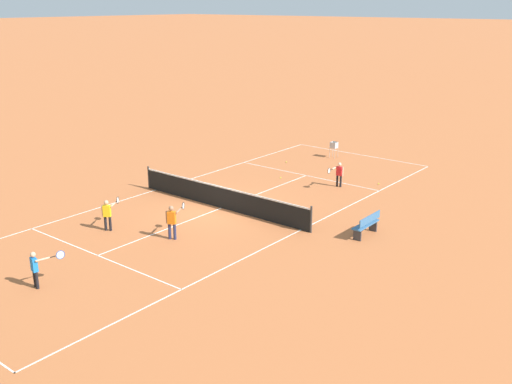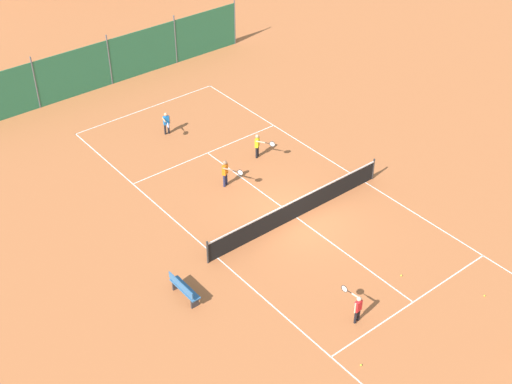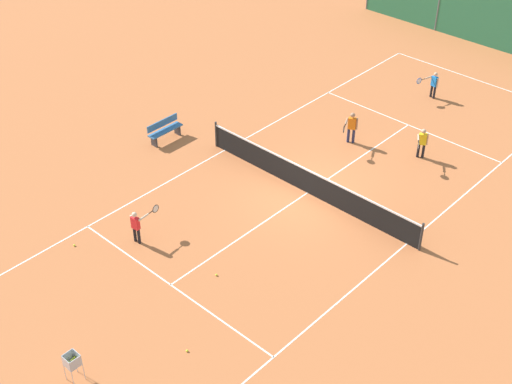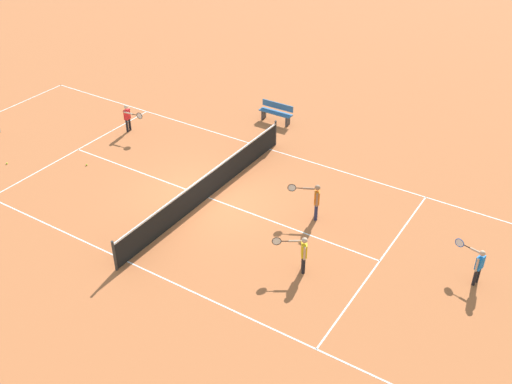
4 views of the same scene
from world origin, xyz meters
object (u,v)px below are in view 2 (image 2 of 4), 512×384
(player_far_baseline, at_px, (226,172))
(player_near_service, at_px, (258,144))
(tennis_ball_far_corner, at_px, (401,275))
(tennis_net, at_px, (297,208))
(tennis_ball_mid_court, at_px, (485,296))
(player_near_baseline, at_px, (357,306))
(player_far_service, at_px, (166,122))
(courtside_bench, at_px, (184,289))
(tennis_ball_alley_right, at_px, (361,365))

(player_far_baseline, bearing_deg, player_near_service, 19.79)
(player_far_baseline, bearing_deg, tennis_ball_far_corner, -79.67)
(tennis_net, distance_m, tennis_ball_mid_court, 8.16)
(player_near_baseline, bearing_deg, tennis_ball_mid_court, -24.78)
(tennis_net, distance_m, player_near_service, 4.91)
(player_far_service, distance_m, courtside_bench, 11.61)
(player_far_service, height_order, player_far_baseline, player_far_baseline)
(tennis_ball_far_corner, height_order, tennis_ball_mid_court, same)
(player_near_service, xyz_separation_m, tennis_ball_alley_right, (-5.24, -11.90, -0.68))
(player_far_service, xyz_separation_m, tennis_ball_mid_court, (2.83, -16.86, -0.66))
(tennis_net, xyz_separation_m, player_far_baseline, (-0.91, 3.69, 0.26))
(courtside_bench, bearing_deg, tennis_ball_alley_right, -66.21)
(tennis_ball_mid_court, distance_m, courtside_bench, 10.98)
(tennis_ball_alley_right, bearing_deg, player_near_service, 66.23)
(tennis_net, relative_size, tennis_ball_alley_right, 139.09)
(tennis_ball_far_corner, bearing_deg, tennis_net, 97.79)
(player_near_service, height_order, player_far_baseline, player_far_baseline)
(tennis_net, distance_m, courtside_bench, 6.43)
(tennis_ball_mid_court, bearing_deg, player_near_baseline, 155.22)
(tennis_ball_alley_right, distance_m, courtside_bench, 6.85)
(player_far_service, relative_size, tennis_ball_mid_court, 17.95)
(courtside_bench, bearing_deg, tennis_ball_mid_court, -38.27)
(player_far_service, distance_m, player_far_baseline, 5.35)
(player_far_service, xyz_separation_m, tennis_ball_far_corner, (1.27, -14.22, -0.66))
(player_near_service, relative_size, courtside_bench, 0.81)
(player_near_baseline, distance_m, player_far_baseline, 9.52)
(player_far_service, distance_m, tennis_ball_mid_court, 17.11)
(player_far_baseline, bearing_deg, courtside_bench, -138.99)
(player_far_service, height_order, tennis_ball_far_corner, player_far_service)
(player_near_baseline, bearing_deg, player_far_service, 83.37)
(tennis_ball_mid_court, bearing_deg, tennis_net, 106.17)
(player_far_service, relative_size, player_near_service, 0.97)
(tennis_ball_alley_right, relative_size, courtside_bench, 0.04)
(tennis_net, height_order, player_near_baseline, player_near_baseline)
(player_near_baseline, bearing_deg, player_near_service, 69.19)
(player_near_service, height_order, tennis_ball_alley_right, player_near_service)
(player_near_service, distance_m, player_far_baseline, 2.73)
(player_near_baseline, bearing_deg, tennis_ball_alley_right, -130.11)
(player_far_baseline, distance_m, tennis_ball_mid_court, 11.97)
(player_near_baseline, xyz_separation_m, player_far_baseline, (1.37, 9.42, 0.07))
(tennis_net, bearing_deg, tennis_ball_mid_court, -73.83)
(player_far_service, xyz_separation_m, tennis_ball_alley_right, (-3.03, -16.32, -0.66))
(player_near_baseline, relative_size, tennis_ball_far_corner, 17.89)
(tennis_ball_mid_court, bearing_deg, player_far_service, 99.52)
(courtside_bench, bearing_deg, tennis_net, 9.25)
(tennis_net, xyz_separation_m, tennis_ball_alley_right, (-3.59, -7.29, -0.47))
(player_near_service, xyz_separation_m, player_near_baseline, (-3.93, -10.35, -0.02))
(tennis_ball_far_corner, xyz_separation_m, tennis_ball_alley_right, (-4.30, -2.10, 0.00))
(player_near_baseline, xyz_separation_m, tennis_ball_mid_court, (4.55, -2.10, -0.66))
(player_far_service, height_order, player_near_service, player_near_service)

